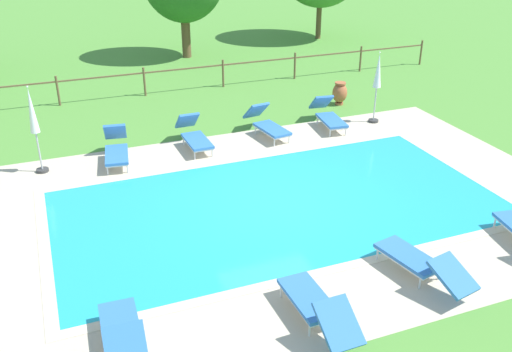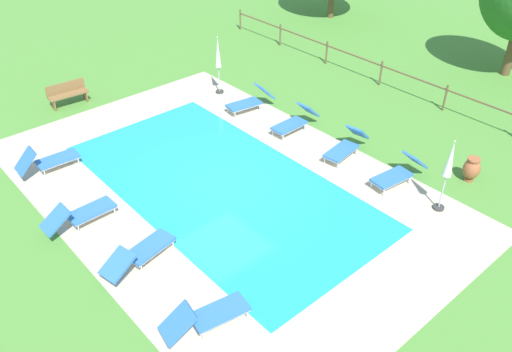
% 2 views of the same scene
% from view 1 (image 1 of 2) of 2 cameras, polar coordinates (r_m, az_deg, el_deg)
% --- Properties ---
extents(ground_plane, '(160.00, 160.00, 0.00)m').
position_cam_1_polar(ground_plane, '(13.31, 2.37, -2.93)').
color(ground_plane, '#518E38').
extents(pool_deck_paving, '(14.41, 9.44, 0.01)m').
position_cam_1_polar(pool_deck_paving, '(13.31, 2.37, -2.92)').
color(pool_deck_paving, beige).
rests_on(pool_deck_paving, ground).
extents(swimming_pool_water, '(10.25, 5.28, 0.01)m').
position_cam_1_polar(swimming_pool_water, '(13.31, 2.37, -2.91)').
color(swimming_pool_water, '#23A8C1').
rests_on(swimming_pool_water, ground).
extents(pool_coping_rim, '(10.73, 5.76, 0.01)m').
position_cam_1_polar(pool_coping_rim, '(13.30, 2.37, -2.90)').
color(pool_coping_rim, beige).
rests_on(pool_coping_rim, ground).
extents(sun_lounger_north_near_steps, '(0.87, 1.99, 0.93)m').
position_cam_1_polar(sun_lounger_north_near_steps, '(15.82, -13.92, 2.73)').
color(sun_lounger_north_near_steps, '#3370BC').
rests_on(sun_lounger_north_near_steps, ground).
extents(sun_lounger_north_mid, '(0.83, 2.01, 0.90)m').
position_cam_1_polar(sun_lounger_north_mid, '(17.96, 7.32, 6.10)').
color(sun_lounger_north_mid, '#3370BC').
rests_on(sun_lounger_north_mid, ground).
extents(sun_lounger_north_far, '(0.65, 1.96, 0.91)m').
position_cam_1_polar(sun_lounger_north_far, '(16.35, -6.25, 4.12)').
color(sun_lounger_north_far, '#3370BC').
rests_on(sun_lounger_north_far, ground).
extents(sun_lounger_north_end, '(0.68, 1.94, 0.93)m').
position_cam_1_polar(sun_lounger_north_end, '(9.33, -13.35, -15.31)').
color(sun_lounger_north_end, '#3370BC').
rests_on(sun_lounger_north_end, ground).
extents(sun_lounger_south_near_corner, '(1.00, 2.15, 0.70)m').
position_cam_1_polar(sun_lounger_south_near_corner, '(11.13, 16.27, -8.33)').
color(sun_lounger_south_near_corner, '#3370BC').
rests_on(sun_lounger_south_near_corner, ground).
extents(sun_lounger_south_mid, '(0.64, 2.04, 0.79)m').
position_cam_1_polar(sun_lounger_south_mid, '(9.72, 6.12, -12.82)').
color(sun_lounger_south_mid, '#3370BC').
rests_on(sun_lounger_south_mid, ground).
extents(sun_lounger_south_far, '(0.88, 2.01, 0.91)m').
position_cam_1_polar(sun_lounger_south_far, '(17.11, 1.14, 5.29)').
color(sun_lounger_south_far, '#3370BC').
rests_on(sun_lounger_south_far, ground).
extents(patio_umbrella_closed_row_west, '(0.32, 0.32, 2.34)m').
position_cam_1_polar(patio_umbrella_closed_row_west, '(15.40, -21.58, 5.45)').
color(patio_umbrella_closed_row_west, '#383838').
rests_on(patio_umbrella_closed_row_west, ground).
extents(patio_umbrella_closed_row_centre, '(0.32, 0.32, 2.29)m').
position_cam_1_polar(patio_umbrella_closed_row_centre, '(18.27, 12.17, 9.76)').
color(patio_umbrella_closed_row_centre, '#383838').
rests_on(patio_umbrella_closed_row_centre, ground).
extents(terracotta_urn_near_fence, '(0.52, 0.52, 0.80)m').
position_cam_1_polar(terracotta_urn_near_fence, '(20.07, 8.45, 8.32)').
color(terracotta_urn_near_fence, '#A85B38').
rests_on(terracotta_urn_near_fence, ground).
extents(perimeter_fence, '(21.13, 0.08, 1.05)m').
position_cam_1_polar(perimeter_fence, '(21.42, -7.23, 10.25)').
color(perimeter_fence, brown).
rests_on(perimeter_fence, ground).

